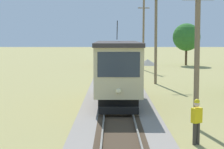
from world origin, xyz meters
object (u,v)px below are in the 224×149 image
(tree_left_near, at_px, (186,37))
(freight_car, at_px, (114,55))
(gravel_pile, at_px, (147,62))
(utility_pole_mid, at_px, (156,35))
(track_worker, at_px, (196,120))
(utility_pole_far, at_px, (143,34))
(utility_pole_near_tram, at_px, (197,54))
(red_tram, at_px, (117,69))

(tree_left_near, bearing_deg, freight_car, -174.92)
(gravel_pile, bearing_deg, utility_pole_mid, -93.55)
(tree_left_near, bearing_deg, track_worker, -100.59)
(utility_pole_far, distance_m, gravel_pile, 8.72)
(utility_pole_near_tram, distance_m, utility_pole_far, 28.63)
(red_tram, bearing_deg, utility_pole_near_tram, -58.81)
(utility_pole_mid, distance_m, gravel_pile, 20.85)
(utility_pole_near_tram, xyz_separation_m, tree_left_near, (6.67, 36.00, 0.57))
(freight_car, bearing_deg, red_tram, -89.99)
(freight_car, bearing_deg, tree_left_near, 5.08)
(red_tram, bearing_deg, utility_pole_mid, 71.08)
(freight_car, relative_size, utility_pole_mid, 0.63)
(freight_car, xyz_separation_m, utility_pole_far, (3.47, -6.49, 2.79))
(utility_pole_near_tram, bearing_deg, track_worker, -101.94)
(utility_pole_mid, height_order, gravel_pile, utility_pole_mid)
(utility_pole_mid, relative_size, utility_pole_far, 0.98)
(gravel_pile, height_order, tree_left_near, tree_left_near)
(track_worker, height_order, tree_left_near, tree_left_near)
(utility_pole_near_tram, bearing_deg, freight_car, 95.64)
(tree_left_near, bearing_deg, utility_pole_mid, -108.29)
(tree_left_near, bearing_deg, gravel_pile, 176.90)
(utility_pole_far, bearing_deg, utility_pole_mid, -90.00)
(utility_pole_far, bearing_deg, tree_left_near, 47.94)
(utility_pole_far, bearing_deg, freight_car, 118.13)
(red_tram, height_order, utility_pole_mid, utility_pole_mid)
(utility_pole_mid, xyz_separation_m, tree_left_near, (6.67, 20.17, -0.29))
(utility_pole_far, xyz_separation_m, gravel_pile, (1.27, 7.68, -3.92))
(freight_car, height_order, utility_pole_mid, utility_pole_mid)
(utility_pole_near_tram, distance_m, tree_left_near, 36.62)
(red_tram, xyz_separation_m, utility_pole_near_tram, (3.47, -5.72, 1.20))
(track_worker, bearing_deg, tree_left_near, 141.00)
(utility_pole_mid, xyz_separation_m, track_worker, (-0.54, -18.40, -3.26))
(gravel_pile, distance_m, tree_left_near, 6.46)
(red_tram, relative_size, gravel_pile, 2.93)
(red_tram, height_order, gravel_pile, red_tram)
(utility_pole_far, xyz_separation_m, track_worker, (-0.54, -31.18, -3.36))
(freight_car, relative_size, tree_left_near, 0.88)
(utility_pole_mid, relative_size, track_worker, 4.65)
(utility_pole_near_tram, height_order, utility_pole_far, utility_pole_far)
(gravel_pile, relative_size, tree_left_near, 0.49)
(freight_car, distance_m, utility_pole_far, 7.87)
(utility_pole_mid, height_order, utility_pole_far, utility_pole_far)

